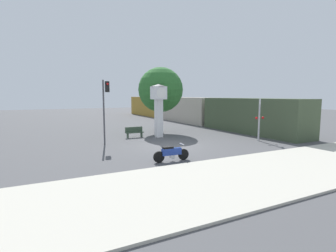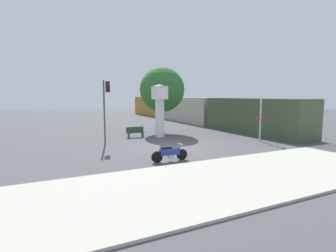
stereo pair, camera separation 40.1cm
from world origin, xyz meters
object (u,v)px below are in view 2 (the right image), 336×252
at_px(traffic_light, 106,101).
at_px(clock_tower, 160,102).
at_px(street_tree, 162,90).
at_px(motorcycle, 170,153).
at_px(freight_train, 188,110).
at_px(bench, 135,132).
at_px(railroad_crossing_signal, 261,118).

bearing_deg(traffic_light, clock_tower, 15.84).
relative_size(traffic_light, street_tree, 0.75).
distance_m(motorcycle, traffic_light, 7.53).
bearing_deg(traffic_light, freight_train, 40.66).
xyz_separation_m(freight_train, street_tree, (-7.92, -8.37, 2.53)).
xyz_separation_m(motorcycle, street_tree, (4.50, 10.67, 3.77)).
bearing_deg(street_tree, bench, -152.98).
relative_size(traffic_light, bench, 3.01).
bearing_deg(motorcycle, bench, 85.26).
relative_size(freight_train, bench, 23.45).
height_order(clock_tower, freight_train, clock_tower).
relative_size(freight_train, street_tree, 5.83).
height_order(motorcycle, street_tree, street_tree).
height_order(freight_train, railroad_crossing_signal, railroad_crossing_signal).
bearing_deg(clock_tower, traffic_light, -164.16).
bearing_deg(clock_tower, motorcycle, -110.75).
relative_size(railroad_crossing_signal, street_tree, 0.53).
height_order(street_tree, bench, street_tree).
height_order(traffic_light, railroad_crossing_signal, traffic_light).
distance_m(clock_tower, freight_train, 14.44).
xyz_separation_m(motorcycle, bench, (1.08, 8.93, 0.03)).
relative_size(motorcycle, bench, 1.36).
height_order(motorcycle, freight_train, freight_train).
relative_size(freight_train, railroad_crossing_signal, 10.96).
bearing_deg(clock_tower, freight_train, 49.46).
height_order(traffic_light, street_tree, street_tree).
distance_m(railroad_crossing_signal, bench, 10.59).
xyz_separation_m(clock_tower, railroad_crossing_signal, (6.39, -5.51, -1.23)).
xyz_separation_m(clock_tower, street_tree, (1.42, 2.55, 1.12)).
distance_m(clock_tower, street_tree, 3.13).
distance_m(motorcycle, railroad_crossing_signal, 9.92).
height_order(traffic_light, bench, traffic_light).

